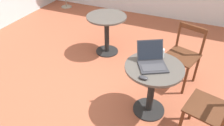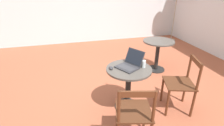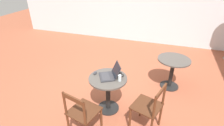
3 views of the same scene
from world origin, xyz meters
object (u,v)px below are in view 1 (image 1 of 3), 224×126
object	(u,v)px
cafe_table_near	(153,80)
chair_near_right	(183,56)
cafe_table_mid	(107,26)
mouse	(143,78)
drinking_glass	(162,53)
chair_near_front	(212,111)
laptop	(152,61)
mug	(152,53)

from	to	relation	value
cafe_table_near	chair_near_right	size ratio (longest dim) A/B	0.81
cafe_table_mid	mouse	bearing A→B (deg)	-142.18
drinking_glass	cafe_table_mid	bearing A→B (deg)	52.32
cafe_table_mid	chair_near_right	xyz separation A→B (m)	(-0.32, -1.35, -0.06)
chair_near_front	cafe_table_near	bearing A→B (deg)	75.50
chair_near_front	mouse	world-z (taller)	chair_near_front
cafe_table_near	chair_near_front	world-z (taller)	chair_near_front
cafe_table_near	chair_near_right	distance (m)	0.81
chair_near_front	cafe_table_mid	bearing A→B (deg)	54.61
laptop	mug	world-z (taller)	laptop
cafe_table_near	drinking_glass	xyz separation A→B (m)	(0.22, -0.03, 0.25)
chair_near_front	mug	world-z (taller)	chair_near_front
mouse	cafe_table_near	bearing A→B (deg)	-11.29
cafe_table_mid	chair_near_front	world-z (taller)	chair_near_front
chair_near_right	cafe_table_near	bearing A→B (deg)	162.34
chair_near_right	drinking_glass	size ratio (longest dim) A/B	7.78
chair_near_right	mouse	distance (m)	1.11
cafe_table_near	laptop	size ratio (longest dim) A/B	1.56
cafe_table_near	mug	xyz separation A→B (m)	(0.20, 0.08, 0.24)
mug	cafe_table_mid	bearing A→B (deg)	48.87
cafe_table_mid	drinking_glass	bearing A→B (deg)	-127.68
chair_near_right	laptop	xyz separation A→B (m)	(-0.75, 0.29, 0.30)
cafe_table_mid	mug	world-z (taller)	mug
drinking_glass	mouse	bearing A→B (deg)	170.86
cafe_table_mid	chair_near_front	xyz separation A→B (m)	(-1.27, -1.79, -0.06)
laptop	drinking_glass	bearing A→B (deg)	-17.81
cafe_table_near	cafe_table_mid	size ratio (longest dim) A/B	1.00
mouse	mug	distance (m)	0.47
cafe_table_mid	cafe_table_near	bearing A→B (deg)	-134.68
mouse	mug	size ratio (longest dim) A/B	0.92
cafe_table_mid	mouse	distance (m)	1.73
chair_near_right	mouse	bearing A→B (deg)	163.93
cafe_table_near	mug	distance (m)	0.32
cafe_table_mid	mug	distance (m)	1.38
mug	chair_near_front	bearing A→B (deg)	-116.19
cafe_table_mid	mug	size ratio (longest dim) A/B	6.49
cafe_table_near	chair_near_right	world-z (taller)	chair_near_right
cafe_table_near	drinking_glass	world-z (taller)	drinking_glass
cafe_table_near	chair_near_front	xyz separation A→B (m)	(-0.18, -0.68, -0.06)
chair_near_front	chair_near_right	world-z (taller)	same
cafe_table_mid	laptop	distance (m)	1.54
chair_near_right	laptop	bearing A→B (deg)	159.25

